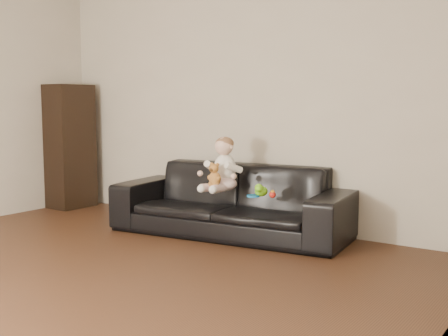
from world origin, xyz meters
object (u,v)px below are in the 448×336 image
Objects in this scene: sofa at (231,200)px; cabinet at (70,146)px; baby at (223,167)px; toy_rattle at (272,195)px; teddy_bear at (214,175)px; toy_blue_disc at (253,196)px; toy_green at (261,191)px.

cabinet is (-2.47, 0.10, 0.42)m from sofa.
baby is 0.63m from toy_rattle.
baby is 0.17m from teddy_bear.
toy_rattle is 0.53× the size of toy_blue_disc.
cabinet is 2.91m from toy_blue_disc.
cabinet is 2.50m from teddy_bear.
toy_green is (0.47, -0.07, -0.18)m from baby.
sofa is at bearing 159.80° from toy_rattle.
baby reaches higher than teddy_bear.
cabinet reaches higher than sofa.
toy_blue_disc is (-0.17, -0.04, -0.02)m from toy_rattle.
cabinet is 6.89× the size of teddy_bear.
baby reaches higher than toy_green.
sofa is 17.30× the size of toy_green.
toy_blue_disc is at bearing -39.10° from sofa.
sofa is at bearing -1.26° from cabinet.
sofa is 0.40m from teddy_bear.
toy_green reaches higher than toy_rattle.
baby is (-0.01, -0.13, 0.34)m from sofa.
toy_blue_disc is (0.41, 0.03, -0.16)m from teddy_bear.
cabinet is 2.95m from toy_green.
sofa is 0.52m from toy_green.
cabinet is 24.94× the size of toy_rattle.
cabinet is 11.25× the size of toy_green.
baby is 8.57× the size of toy_rattle.
cabinet is 3.08m from toy_rattle.
teddy_bear is at bearing -7.79° from cabinet.
teddy_bear is (2.46, -0.38, -0.14)m from cabinet.
teddy_bear is (0.01, -0.16, -0.06)m from baby.
baby reaches higher than toy_blue_disc.
toy_rattle is (0.58, 0.07, -0.14)m from teddy_bear.
teddy_bear is at bearing -84.37° from baby.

